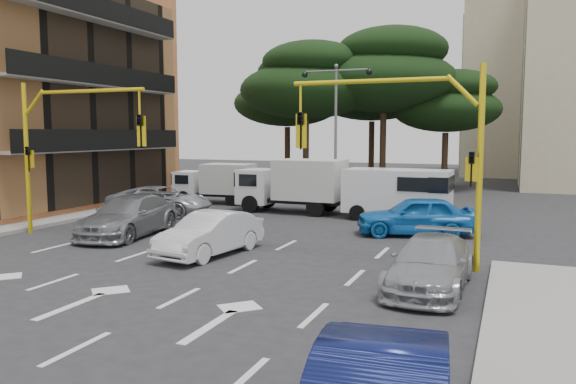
# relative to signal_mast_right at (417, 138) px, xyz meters

# --- Properties ---
(ground) EXTENTS (120.00, 120.00, 0.00)m
(ground) POSITION_rel_signal_mast_right_xyz_m (-6.80, -1.99, -3.88)
(ground) COLOR #28282B
(ground) RESTS_ON ground
(median_strip) EXTENTS (1.40, 6.00, 0.15)m
(median_strip) POSITION_rel_signal_mast_right_xyz_m (-6.80, 14.01, -3.81)
(median_strip) COLOR gray
(median_strip) RESTS_ON ground
(apartment_beige_far) EXTENTS (16.20, 12.15, 16.70)m
(apartment_beige_far) POSITION_rel_signal_mast_right_xyz_m (6.15, 42.01, 4.47)
(apartment_beige_far) COLOR beige
(apartment_beige_far) RESTS_ON ground
(pine_left_near) EXTENTS (9.15, 9.15, 10.23)m
(pine_left_near) POSITION_rel_signal_mast_right_xyz_m (-10.75, 19.96, 3.72)
(pine_left_near) COLOR #382616
(pine_left_near) RESTS_ON ground
(pine_center) EXTENTS (9.98, 9.98, 11.16)m
(pine_center) POSITION_rel_signal_mast_right_xyz_m (-5.75, 21.96, 4.41)
(pine_center) COLOR #382616
(pine_center) RESTS_ON ground
(pine_left_far) EXTENTS (8.32, 8.32, 9.30)m
(pine_left_far) POSITION_rel_signal_mast_right_xyz_m (-13.75, 23.96, 3.03)
(pine_left_far) COLOR #382616
(pine_left_far) RESTS_ON ground
(pine_right) EXTENTS (7.49, 7.49, 8.37)m
(pine_right) POSITION_rel_signal_mast_right_xyz_m (-1.75, 23.96, 2.33)
(pine_right) COLOR #382616
(pine_right) RESTS_ON ground
(pine_back) EXTENTS (9.15, 9.15, 10.23)m
(pine_back) POSITION_rel_signal_mast_right_xyz_m (-7.75, 26.96, 3.72)
(pine_back) COLOR #382616
(pine_back) RESTS_ON ground
(signal_mast_right) EXTENTS (5.79, 0.37, 6.00)m
(signal_mast_right) POSITION_rel_signal_mast_right_xyz_m (0.00, 0.00, 0.00)
(signal_mast_right) COLOR yellow
(signal_mast_right) RESTS_ON ground
(signal_mast_left) EXTENTS (5.79, 0.37, 6.00)m
(signal_mast_left) POSITION_rel_signal_mast_right_xyz_m (-13.61, 0.00, 0.00)
(signal_mast_left) COLOR yellow
(signal_mast_left) RESTS_ON ground
(street_lamp_center) EXTENTS (4.16, 0.36, 7.77)m
(street_lamp_center) POSITION_rel_signal_mast_right_xyz_m (-6.80, 14.01, 1.54)
(street_lamp_center) COLOR slate
(street_lamp_center) RESTS_ON median_strip
(car_white_hatch) EXTENTS (2.11, 4.49, 1.42)m
(car_white_hatch) POSITION_rel_signal_mast_right_xyz_m (-6.54, -0.91, -3.17)
(car_white_hatch) COLOR silver
(car_white_hatch) RESTS_ON ground
(car_blue_compact) EXTENTS (4.92, 3.10, 1.56)m
(car_blue_compact) POSITION_rel_signal_mast_right_xyz_m (-0.80, 5.26, -3.10)
(car_blue_compact) COLOR blue
(car_blue_compact) RESTS_ON ground
(car_silver_wagon) EXTENTS (2.80, 5.58, 1.55)m
(car_silver_wagon) POSITION_rel_signal_mast_right_xyz_m (-11.31, 1.02, -3.11)
(car_silver_wagon) COLOR gray
(car_silver_wagon) RESTS_ON ground
(car_silver_cross_a) EXTENTS (5.38, 2.99, 1.42)m
(car_silver_cross_a) POSITION_rel_signal_mast_right_xyz_m (-13.39, 6.16, -3.17)
(car_silver_cross_a) COLOR #B0B2B9
(car_silver_cross_a) RESTS_ON ground
(car_silver_parked) EXTENTS (2.02, 4.67, 1.34)m
(car_silver_parked) POSITION_rel_signal_mast_right_xyz_m (0.80, -2.36, -3.21)
(car_silver_parked) COLOR #A0A2A8
(car_silver_parked) RESTS_ON ground
(van_white) EXTENTS (4.88, 2.33, 2.41)m
(van_white) POSITION_rel_signal_mast_right_xyz_m (-2.26, 9.01, -2.68)
(van_white) COLOR white
(van_white) RESTS_ON ground
(box_truck_a) EXTENTS (4.80, 2.37, 2.28)m
(box_truck_a) POSITION_rel_signal_mast_right_xyz_m (-13.22, 11.36, -2.74)
(box_truck_a) COLOR white
(box_truck_a) RESTS_ON ground
(box_truck_b) EXTENTS (5.57, 2.46, 2.71)m
(box_truck_b) POSITION_rel_signal_mast_right_xyz_m (-7.72, 9.51, -2.53)
(box_truck_b) COLOR white
(box_truck_b) RESTS_ON ground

